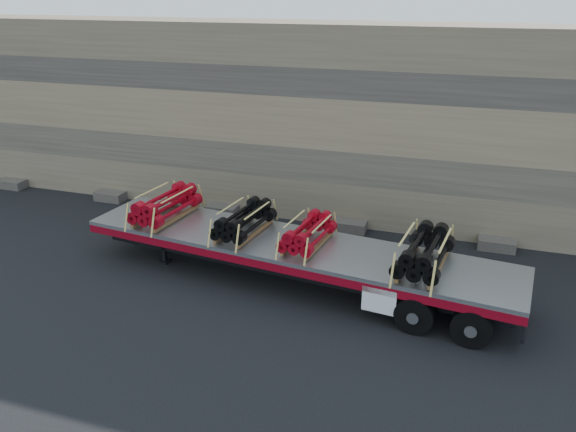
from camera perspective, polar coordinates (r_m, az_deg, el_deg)
name	(u,v)px	position (r m, az deg, el deg)	size (l,w,h in m)	color
ground	(249,282)	(16.81, -3.95, -6.70)	(120.00, 120.00, 0.00)	black
rock_wall	(311,120)	(21.38, 2.38, 9.71)	(44.00, 3.00, 7.00)	#7A6B54
trailer	(292,262)	(16.48, 0.39, -4.72)	(12.91, 2.48, 1.29)	#A8ABB0
bundle_front	(166,206)	(18.15, -12.31, 1.03)	(1.19, 2.38, 0.84)	#A20817
bundle_midfront	(244,221)	(16.69, -4.48, -0.52)	(1.10, 2.20, 0.78)	black
bundle_midrear	(308,234)	(15.87, 2.03, -1.81)	(1.02, 2.04, 0.72)	#A20817
bundle_rear	(424,253)	(15.01, 13.67, -3.67)	(1.20, 2.40, 0.85)	black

